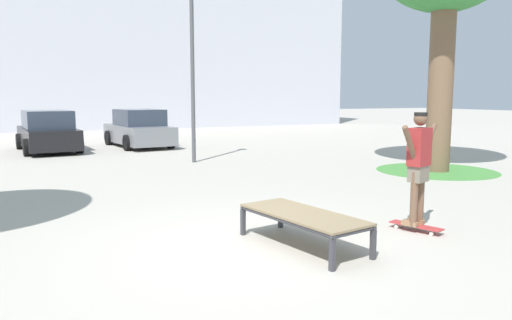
# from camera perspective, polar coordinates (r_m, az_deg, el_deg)

# --- Properties ---
(ground_plane) EXTENTS (120.00, 120.00, 0.00)m
(ground_plane) POSITION_cam_1_polar(r_m,az_deg,el_deg) (6.65, -1.31, -10.20)
(ground_plane) COLOR #B2AA9E
(building_facade) EXTENTS (34.04, 4.00, 13.10)m
(building_facade) POSITION_cam_1_polar(r_m,az_deg,el_deg) (32.57, -18.82, 15.05)
(building_facade) COLOR silver
(building_facade) RESTS_ON ground
(skate_box) EXTENTS (1.10, 2.01, 0.46)m
(skate_box) POSITION_cam_1_polar(r_m,az_deg,el_deg) (6.65, 5.48, -6.54)
(skate_box) COLOR #38383D
(skate_box) RESTS_ON ground
(skateboard) EXTENTS (0.46, 0.82, 0.09)m
(skateboard) POSITION_cam_1_polar(r_m,az_deg,el_deg) (7.80, 18.12, -7.32)
(skateboard) COLOR #B23333
(skateboard) RESTS_ON ground
(skater) EXTENTS (0.96, 0.42, 1.69)m
(skater) POSITION_cam_1_polar(r_m,az_deg,el_deg) (7.62, 18.41, -0.06)
(skater) COLOR brown
(skater) RESTS_ON skateboard
(grass_patch_near_right) EXTENTS (3.19, 3.19, 0.01)m
(grass_patch_near_right) POSITION_cam_1_polar(r_m,az_deg,el_deg) (14.19, 20.25, -1.18)
(grass_patch_near_right) COLOR #47893D
(grass_patch_near_right) RESTS_ON ground
(car_black) EXTENTS (2.23, 4.35, 1.50)m
(car_black) POSITION_cam_1_polar(r_m,az_deg,el_deg) (19.55, -23.06, 2.95)
(car_black) COLOR black
(car_black) RESTS_ON ground
(car_grey) EXTENTS (2.28, 4.37, 1.50)m
(car_grey) POSITION_cam_1_polar(r_m,az_deg,el_deg) (20.23, -13.49, 3.47)
(car_grey) COLOR slate
(car_grey) RESTS_ON ground
(light_post) EXTENTS (0.36, 0.36, 5.83)m
(light_post) POSITION_cam_1_polar(r_m,az_deg,el_deg) (15.15, -7.47, 14.23)
(light_post) COLOR #4C4C51
(light_post) RESTS_ON ground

